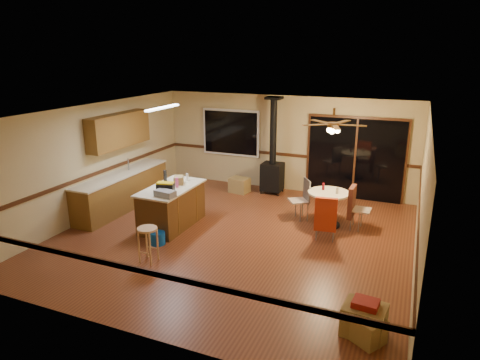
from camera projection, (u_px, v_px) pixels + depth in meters
The scene contains 35 objects.
floor at pixel (234, 236), 8.97m from camera, with size 7.00×7.00×0.00m, color brown.
ceiling at pixel (234, 112), 8.22m from camera, with size 7.00×7.00×0.00m, color silver.
wall_back at pixel (285, 144), 11.68m from camera, with size 7.00×7.00×0.00m, color tan.
wall_front at pixel (126, 247), 5.50m from camera, with size 7.00×7.00×0.00m, color tan.
wall_left at pixel (96, 160), 9.88m from camera, with size 7.00×7.00×0.00m, color tan.
wall_right at pixel (422, 199), 7.30m from camera, with size 7.00×7.00×0.00m, color tan.
chair_rail at pixel (234, 191), 8.68m from camera, with size 7.00×7.00×0.08m, color #3E1F0F, non-canonical shape.
window at pixel (231, 133), 12.17m from camera, with size 1.72×0.10×1.32m, color black.
sliding_door at pixel (355, 159), 11.01m from camera, with size 2.52×0.10×2.10m, color black.
lower_cabinets at pixel (123, 191), 10.47m from camera, with size 0.60×3.00×0.86m, color brown.
countertop at pixel (121, 174), 10.34m from camera, with size 0.64×3.04×0.04m, color beige.
upper_cabinets at pixel (119, 130), 10.26m from camera, with size 0.35×2.00×0.80m, color brown.
kitchen_island at pixel (172, 206), 9.39m from camera, with size 0.88×1.68×0.90m.
wood_stove at pixel (272, 167), 11.52m from camera, with size 0.55×0.50×2.52m.
ceiling_fan at pixel (333, 127), 8.90m from camera, with size 0.24×0.24×0.55m.
fluorescent_strip at pixel (163, 108), 9.16m from camera, with size 0.10×1.20×0.04m, color white.
toolbox_grey at pixel (165, 193), 8.64m from camera, with size 0.42×0.23×0.13m, color slate.
toolbox_black at pixel (166, 188), 8.87m from camera, with size 0.35×0.19×0.20m, color black.
toolbox_yellow_lid at pixel (165, 183), 8.84m from camera, with size 0.34×0.18×0.03m, color gold.
box_on_island at pixel (179, 180), 9.45m from camera, with size 0.19×0.26×0.18m, color olive.
bottle_dark at pixel (165, 176), 9.60m from camera, with size 0.08×0.08×0.27m, color black.
bottle_pink at pixel (177, 183), 9.22m from camera, with size 0.07×0.07×0.21m, color #D84C8C.
bottle_white at pixel (187, 177), 9.70m from camera, with size 0.05×0.05×0.16m, color white.
bar_stool at pixel (148, 245), 7.81m from camera, with size 0.36×0.36×0.66m, color tan.
blue_bucket at pixel (158, 238), 8.57m from camera, with size 0.30×0.30×0.25m, color #0C49AB.
dining_table at pixel (328, 203), 9.39m from camera, with size 0.91×0.91×0.78m.
glass_red at pixel (323, 187), 9.44m from camera, with size 0.06×0.06×0.15m, color #590C14.
glass_cream at pixel (337, 191), 9.18m from camera, with size 0.06×0.06×0.14m, color beige.
chair_left at pixel (303, 195), 9.74m from camera, with size 0.56×0.56×0.51m.
chair_near at pixel (326, 214), 8.54m from camera, with size 0.48×0.51×0.70m.
chair_right at pixel (353, 202), 9.22m from camera, with size 0.47×0.44×0.70m.
box_under_window at pixel (239, 185), 11.72m from camera, with size 0.50×0.40×0.40m, color olive.
box_corner_a at pixel (364, 320), 5.82m from camera, with size 0.56×0.47×0.42m, color olive.
box_corner_b at pixel (367, 329), 5.69m from camera, with size 0.42×0.36×0.34m, color olive.
box_small_red at pixel (366, 303), 5.75m from camera, with size 0.34×0.28×0.09m, color maroon.
Camera 1 is at (3.29, -7.56, 3.72)m, focal length 32.00 mm.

